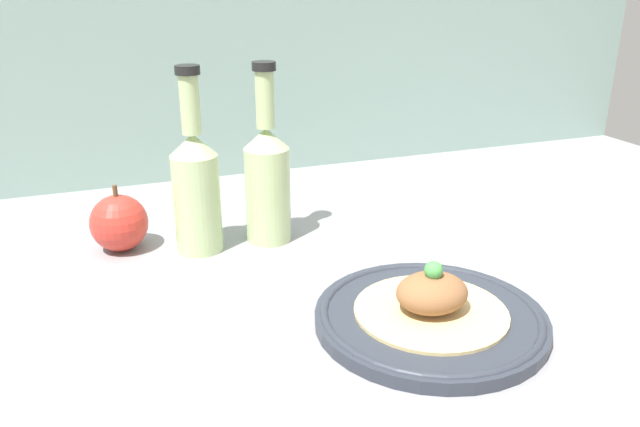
# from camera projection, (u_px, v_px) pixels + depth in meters

# --- Properties ---
(ground_plane) EXTENTS (1.80, 1.10, 0.04)m
(ground_plane) POSITION_uv_depth(u_px,v_px,m) (355.00, 299.00, 0.81)
(ground_plane) COLOR gray
(plate) EXTENTS (0.26, 0.26, 0.02)m
(plate) POSITION_uv_depth(u_px,v_px,m) (430.00, 317.00, 0.71)
(plate) COLOR #2D333D
(plate) RESTS_ON ground_plane
(plated_food) EXTENTS (0.17, 0.17, 0.06)m
(plated_food) POSITION_uv_depth(u_px,v_px,m) (432.00, 298.00, 0.70)
(plated_food) COLOR #D6BC7F
(plated_food) RESTS_ON plate
(cider_bottle_left) EXTENTS (0.07, 0.07, 0.26)m
(cider_bottle_left) POSITION_uv_depth(u_px,v_px,m) (196.00, 186.00, 0.87)
(cider_bottle_left) COLOR #B7D18E
(cider_bottle_left) RESTS_ON ground_plane
(cider_bottle_right) EXTENTS (0.07, 0.07, 0.26)m
(cider_bottle_right) POSITION_uv_depth(u_px,v_px,m) (267.00, 178.00, 0.90)
(cider_bottle_right) COLOR #B7D18E
(cider_bottle_right) RESTS_ON ground_plane
(apple) EXTENTS (0.08, 0.08, 0.10)m
(apple) POSITION_uv_depth(u_px,v_px,m) (119.00, 223.00, 0.89)
(apple) COLOR red
(apple) RESTS_ON ground_plane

